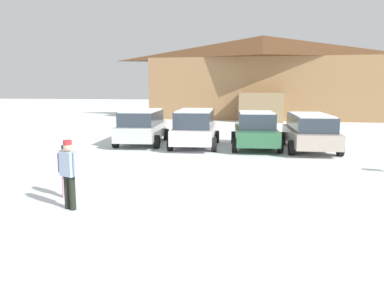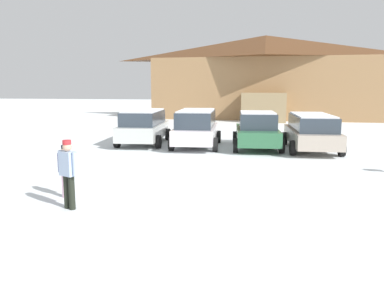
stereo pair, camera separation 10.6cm
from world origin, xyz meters
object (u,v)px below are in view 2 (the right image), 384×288
at_px(parked_beige_suv, 311,131).
at_px(parked_white_suv, 196,127).
at_px(ski_lodge, 265,76).
at_px(skier_adult_in_blue_parka, 68,170).
at_px(parked_silver_wagon, 144,126).
at_px(parked_green_coupe, 257,130).
at_px(skier_teen_in_navy_coat, 66,168).

bearing_deg(parked_beige_suv, parked_white_suv, 178.54).
xyz_separation_m(ski_lodge, skier_adult_in_blue_parka, (-5.16, -28.19, -2.91)).
height_order(ski_lodge, skier_adult_in_blue_parka, ski_lodge).
bearing_deg(skier_adult_in_blue_parka, parked_silver_wagon, 96.93).
relative_size(parked_green_coupe, parked_beige_suv, 0.88).
xyz_separation_m(parked_beige_suv, skier_adult_in_blue_parka, (-6.91, -9.68, 0.04)).
height_order(parked_white_suv, skier_teen_in_navy_coat, parked_white_suv).
bearing_deg(ski_lodge, skier_adult_in_blue_parka, -100.37).
bearing_deg(parked_white_suv, parked_green_coupe, -0.94).
xyz_separation_m(parked_silver_wagon, skier_adult_in_blue_parka, (1.25, -10.27, 0.01)).
relative_size(parked_beige_suv, skier_teen_in_navy_coat, 3.45).
xyz_separation_m(parked_white_suv, parked_beige_suv, (5.37, -0.14, -0.06)).
bearing_deg(ski_lodge, parked_green_coupe, -92.21).
bearing_deg(ski_lodge, parked_white_suv, -101.13).
height_order(ski_lodge, parked_beige_suv, ski_lodge).
xyz_separation_m(parked_white_suv, parked_green_coupe, (2.90, -0.05, -0.09)).
bearing_deg(ski_lodge, parked_beige_suv, -84.59).
relative_size(parked_green_coupe, skier_teen_in_navy_coat, 3.05).
bearing_deg(skier_teen_in_navy_coat, skier_adult_in_blue_parka, -58.05).
bearing_deg(skier_teen_in_navy_coat, parked_white_suv, 77.09).
bearing_deg(parked_white_suv, skier_adult_in_blue_parka, -98.94).
distance_m(ski_lodge, skier_adult_in_blue_parka, 28.81).
height_order(parked_beige_suv, skier_adult_in_blue_parka, skier_adult_in_blue_parka).
height_order(skier_teen_in_navy_coat, skier_adult_in_blue_parka, skier_adult_in_blue_parka).
xyz_separation_m(ski_lodge, parked_silver_wagon, (-6.41, -17.92, -2.91)).
xyz_separation_m(ski_lodge, parked_beige_suv, (1.75, -18.51, -2.95)).
bearing_deg(ski_lodge, parked_silver_wagon, -109.68).
height_order(parked_white_suv, parked_green_coupe, parked_white_suv).
height_order(parked_green_coupe, parked_beige_suv, parked_green_coupe).
bearing_deg(parked_green_coupe, ski_lodge, 87.79).
relative_size(ski_lodge, parked_silver_wagon, 4.57).
xyz_separation_m(parked_white_suv, skier_adult_in_blue_parka, (-1.54, -9.81, -0.02)).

